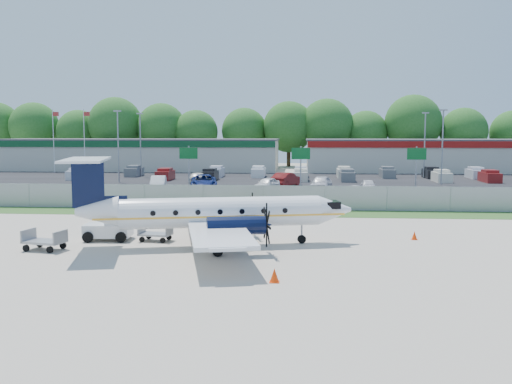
# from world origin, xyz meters

# --- Properties ---
(ground) EXTENTS (170.00, 170.00, 0.00)m
(ground) POSITION_xyz_m (0.00, 0.00, 0.00)
(ground) COLOR #B8AD9C
(ground) RESTS_ON ground
(grass_verge) EXTENTS (170.00, 4.00, 0.02)m
(grass_verge) POSITION_xyz_m (0.00, 12.00, 0.01)
(grass_verge) COLOR #2D561E
(grass_verge) RESTS_ON ground
(access_road) EXTENTS (170.00, 8.00, 0.02)m
(access_road) POSITION_xyz_m (0.00, 19.00, 0.01)
(access_road) COLOR black
(access_road) RESTS_ON ground
(parking_lot) EXTENTS (170.00, 32.00, 0.02)m
(parking_lot) POSITION_xyz_m (0.00, 40.00, 0.01)
(parking_lot) COLOR black
(parking_lot) RESTS_ON ground
(perimeter_fence) EXTENTS (120.00, 0.06, 1.99)m
(perimeter_fence) POSITION_xyz_m (0.00, 14.00, 1.00)
(perimeter_fence) COLOR gray
(perimeter_fence) RESTS_ON ground
(building_west) EXTENTS (46.40, 12.40, 5.24)m
(building_west) POSITION_xyz_m (-24.00, 61.98, 2.63)
(building_west) COLOR beige
(building_west) RESTS_ON ground
(building_east) EXTENTS (44.40, 12.40, 5.24)m
(building_east) POSITION_xyz_m (26.00, 61.98, 2.63)
(building_east) COLOR beige
(building_east) RESTS_ON ground
(sign_left) EXTENTS (1.80, 0.26, 5.00)m
(sign_left) POSITION_xyz_m (-8.00, 22.91, 3.61)
(sign_left) COLOR gray
(sign_left) RESTS_ON ground
(sign_mid) EXTENTS (1.80, 0.26, 5.00)m
(sign_mid) POSITION_xyz_m (3.00, 22.91, 3.61)
(sign_mid) COLOR gray
(sign_mid) RESTS_ON ground
(sign_right) EXTENTS (1.80, 0.26, 5.00)m
(sign_right) POSITION_xyz_m (14.00, 22.91, 3.61)
(sign_right) COLOR gray
(sign_right) RESTS_ON ground
(flagpole_west) EXTENTS (1.06, 0.12, 10.00)m
(flagpole_west) POSITION_xyz_m (-35.92, 55.00, 5.64)
(flagpole_west) COLOR white
(flagpole_west) RESTS_ON ground
(flagpole_east) EXTENTS (1.06, 0.12, 10.00)m
(flagpole_east) POSITION_xyz_m (-30.92, 55.00, 5.64)
(flagpole_east) COLOR white
(flagpole_east) RESTS_ON ground
(light_pole_nw) EXTENTS (0.90, 0.35, 9.09)m
(light_pole_nw) POSITION_xyz_m (-20.00, 38.00, 5.23)
(light_pole_nw) COLOR gray
(light_pole_nw) RESTS_ON ground
(light_pole_ne) EXTENTS (0.90, 0.35, 9.09)m
(light_pole_ne) POSITION_xyz_m (20.00, 38.00, 5.23)
(light_pole_ne) COLOR gray
(light_pole_ne) RESTS_ON ground
(light_pole_sw) EXTENTS (0.90, 0.35, 9.09)m
(light_pole_sw) POSITION_xyz_m (-20.00, 48.00, 5.23)
(light_pole_sw) COLOR gray
(light_pole_sw) RESTS_ON ground
(light_pole_se) EXTENTS (0.90, 0.35, 9.09)m
(light_pole_se) POSITION_xyz_m (20.00, 48.00, 5.23)
(light_pole_se) COLOR gray
(light_pole_se) RESTS_ON ground
(tree_line) EXTENTS (112.00, 6.00, 14.00)m
(tree_line) POSITION_xyz_m (0.00, 74.00, 0.00)
(tree_line) COLOR #21591A
(tree_line) RESTS_ON ground
(aircraft) EXTENTS (16.21, 15.86, 4.95)m
(aircraft) POSITION_xyz_m (-1.72, -1.28, 1.91)
(aircraft) COLOR white
(aircraft) RESTS_ON ground
(pushback_tug) EXTENTS (2.77, 2.06, 1.44)m
(pushback_tug) POSITION_xyz_m (-8.17, 0.03, 0.69)
(pushback_tug) COLOR white
(pushback_tug) RESTS_ON ground
(baggage_cart_near) EXTENTS (2.32, 1.65, 1.11)m
(baggage_cart_near) POSITION_xyz_m (-10.72, -3.15, 0.51)
(baggage_cart_near) COLOR gray
(baggage_cart_near) RESTS_ON ground
(baggage_cart_far) EXTENTS (1.96, 1.34, 0.96)m
(baggage_cart_far) POSITION_xyz_m (-5.42, -0.10, 0.45)
(baggage_cart_far) COLOR gray
(baggage_cart_far) RESTS_ON ground
(cone_nose) EXTENTS (0.35, 0.35, 0.50)m
(cone_nose) POSITION_xyz_m (9.80, 1.58, 0.24)
(cone_nose) COLOR #F63B07
(cone_nose) RESTS_ON ground
(cone_port_wing) EXTENTS (0.43, 0.43, 0.61)m
(cone_port_wing) POSITION_xyz_m (1.96, -8.74, 0.29)
(cone_port_wing) COLOR #F63B07
(cone_port_wing) RESTS_ON ground
(cone_starboard_wing) EXTENTS (0.42, 0.42, 0.59)m
(cone_starboard_wing) POSITION_xyz_m (-2.03, 8.24, 0.28)
(cone_starboard_wing) COLOR #F63B07
(cone_starboard_wing) RESTS_ON ground
(road_car_west) EXTENTS (5.04, 3.23, 1.29)m
(road_car_west) POSITION_xyz_m (-18.08, 17.96, 0.00)
(road_car_west) COLOR navy
(road_car_west) RESTS_ON ground
(road_car_mid) EXTENTS (4.47, 2.94, 1.39)m
(road_car_mid) POSITION_xyz_m (7.58, 20.69, 0.00)
(road_car_mid) COLOR silver
(road_car_mid) RESTS_ON ground
(parked_car_a) EXTENTS (2.39, 4.78, 1.51)m
(parked_car_a) POSITION_xyz_m (-12.83, 29.76, 0.00)
(parked_car_a) COLOR silver
(parked_car_a) RESTS_ON ground
(parked_car_b) EXTENTS (3.83, 6.52, 1.70)m
(parked_car_b) POSITION_xyz_m (-7.65, 29.44, 0.00)
(parked_car_b) COLOR navy
(parked_car_b) RESTS_ON ground
(parked_car_c) EXTENTS (3.06, 4.49, 1.42)m
(parked_car_c) POSITION_xyz_m (-0.69, 29.49, 0.00)
(parked_car_c) COLOR silver
(parked_car_c) RESTS_ON ground
(parked_car_d) EXTENTS (2.87, 5.12, 1.64)m
(parked_car_d) POSITION_xyz_m (5.22, 29.77, 0.00)
(parked_car_d) COLOR silver
(parked_car_d) RESTS_ON ground
(parked_car_e) EXTENTS (1.77, 3.95, 1.32)m
(parked_car_e) POSITION_xyz_m (10.22, 29.07, 0.00)
(parked_car_e) COLOR silver
(parked_car_e) RESTS_ON ground
(parked_car_f) EXTENTS (1.99, 4.74, 1.60)m
(parked_car_f) POSITION_xyz_m (-9.39, 35.50, 0.00)
(parked_car_f) COLOR beige
(parked_car_f) RESTS_ON ground
(parked_car_g) EXTENTS (3.62, 5.30, 1.66)m
(parked_car_g) POSITION_xyz_m (1.29, 34.29, 0.00)
(parked_car_g) COLOR maroon
(parked_car_g) RESTS_ON ground
(far_parking_rows) EXTENTS (56.00, 10.00, 1.60)m
(far_parking_rows) POSITION_xyz_m (0.00, 45.00, 0.00)
(far_parking_rows) COLOR gray
(far_parking_rows) RESTS_ON ground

